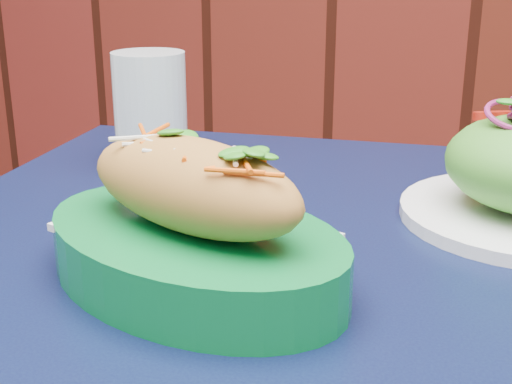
% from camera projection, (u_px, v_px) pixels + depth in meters
% --- Properties ---
extents(cafe_table, '(0.90, 0.90, 0.75)m').
position_uv_depth(cafe_table, '(338.00, 364.00, 0.59)').
color(cafe_table, black).
rests_on(cafe_table, ground).
extents(banh_mi_basket, '(0.30, 0.24, 0.12)m').
position_uv_depth(banh_mi_basket, '(193.00, 227.00, 0.52)').
color(banh_mi_basket, '#086D2E').
rests_on(banh_mi_basket, cafe_table).
extents(water_glass, '(0.08, 0.08, 0.13)m').
position_uv_depth(water_glass, '(151.00, 111.00, 0.80)').
color(water_glass, silver).
rests_on(water_glass, cafe_table).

